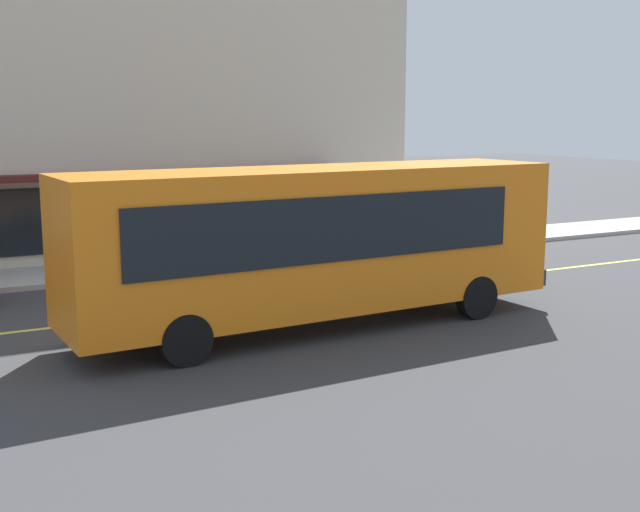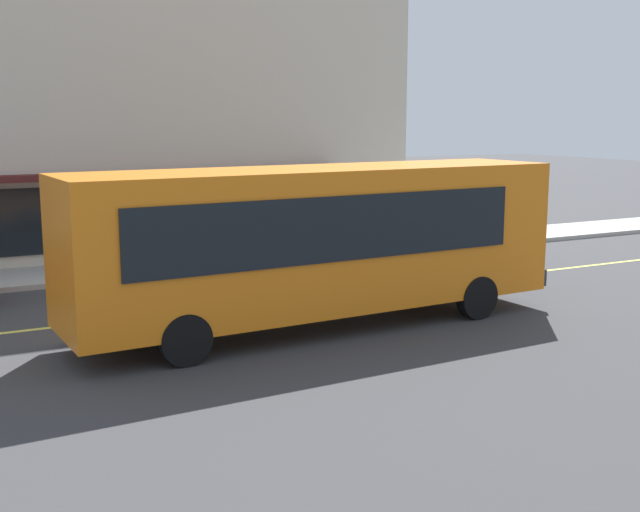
% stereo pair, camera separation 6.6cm
% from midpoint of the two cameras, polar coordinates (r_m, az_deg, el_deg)
% --- Properties ---
extents(ground, '(120.00, 120.00, 0.00)m').
position_cam_midpoint_polar(ground, '(20.35, -1.68, -3.10)').
color(ground, '#38383A').
extents(sidewalk, '(80.00, 2.82, 0.15)m').
position_cam_midpoint_polar(sidewalk, '(25.40, -7.24, -0.38)').
color(sidewalk, '#B2ADA3').
rests_on(sidewalk, ground).
extents(lane_centre_stripe, '(36.00, 0.16, 0.01)m').
position_cam_midpoint_polar(lane_centre_stripe, '(20.35, -1.68, -3.08)').
color(lane_centre_stripe, '#D8D14C').
rests_on(lane_centre_stripe, ground).
extents(storefront_building, '(20.92, 10.76, 13.72)m').
position_cam_midpoint_polar(storefront_building, '(30.62, -16.70, 13.76)').
color(storefront_building, beige).
rests_on(storefront_building, ground).
extents(bus, '(11.23, 3.02, 3.50)m').
position_cam_midpoint_polar(bus, '(17.29, -0.07, 1.29)').
color(bus, orange).
rests_on(bus, ground).
extents(car_white, '(4.39, 2.03, 1.52)m').
position_cam_midpoint_polar(car_white, '(22.16, -9.41, -0.19)').
color(car_white, white).
rests_on(car_white, ground).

